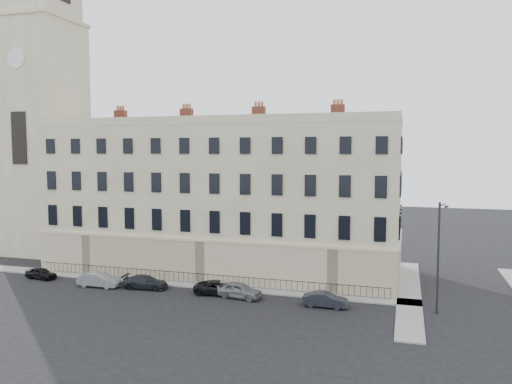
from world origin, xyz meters
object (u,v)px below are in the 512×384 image
Objects in this scene: car_b at (99,280)px; car_f at (325,300)px; streetlamp at (439,253)px; car_e at (240,290)px; car_a at (41,273)px; car_c at (145,282)px; car_d at (218,288)px.

car_b is 1.11× the size of car_f.
car_b reaches higher than car_f.
car_f is at bearing -91.37° from car_b.
streetlamp is (29.43, 0.81, 4.13)m from car_b.
car_b is 1.01× the size of car_e.
car_a is at bearing 87.96° from car_f.
car_b is 20.92m from car_f.
streetlamp is at bearing -80.18° from car_e.
car_a is at bearing 83.92° from car_c.
car_c is 9.15m from car_e.
car_b reaches higher than car_c.
car_f is at bearing -99.70° from car_d.
car_d is 1.07× the size of car_e.
car_d is (18.60, 0.03, 0.03)m from car_a.
car_a is 0.83× the size of car_e.
streetlamp is (36.61, -0.02, 4.24)m from car_a.
car_e is (2.11, -0.45, 0.09)m from car_d.
car_b is 0.46× the size of streetlamp.
car_a is 11.56m from car_c.
car_a is 0.38× the size of streetlamp.
car_c reaches higher than car_d.
car_d is 0.49× the size of streetlamp.
car_a is 0.90× the size of car_f.
car_a is 7.23m from car_b.
car_c reaches higher than car_a.
car_d is at bearing -165.88° from streetlamp.
streetlamp is at bearing -94.88° from car_d.
car_b reaches higher than car_d.
car_b is at bearing 89.63° from car_d.
car_d is (11.42, 0.86, -0.07)m from car_b.
car_b is 13.53m from car_e.
car_e is at bearing -164.27° from streetlamp.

